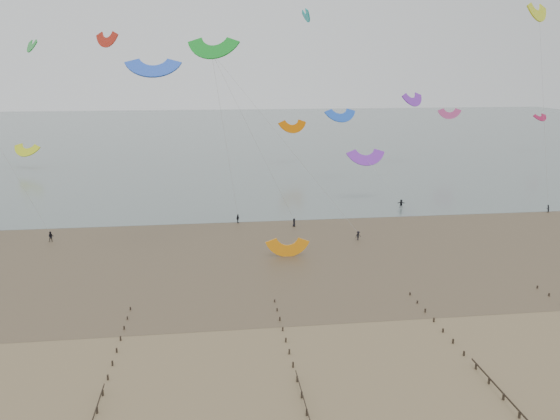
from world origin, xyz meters
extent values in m
plane|color=brown|center=(0.00, 0.00, 0.00)|extent=(500.00, 500.00, 0.00)
plane|color=#475654|center=(0.00, 200.00, 0.03)|extent=(500.00, 500.00, 0.00)
plane|color=#473A28|center=(0.00, 35.00, 0.01)|extent=(500.00, 500.00, 0.00)
ellipsoid|color=slate|center=(-18.00, 22.00, 0.01)|extent=(23.60, 14.36, 0.01)
ellipsoid|color=slate|center=(12.00, 38.00, 0.01)|extent=(33.64, 18.32, 0.01)
ellipsoid|color=slate|center=(45.00, 30.00, 0.01)|extent=(19.65, 13.67, 0.01)
cube|color=black|center=(-14.00, -9.05, 0.29)|extent=(0.16, 0.16, 0.68)
cube|color=black|center=(-14.00, -6.42, 0.28)|extent=(0.16, 0.16, 0.65)
cube|color=black|center=(-14.00, -3.79, 0.26)|extent=(0.16, 0.16, 0.62)
cube|color=black|center=(-14.00, -1.16, 0.25)|extent=(0.16, 0.16, 0.59)
cube|color=black|center=(-14.00, 1.47, 0.23)|extent=(0.16, 0.16, 0.57)
cube|color=black|center=(-14.00, 4.11, 0.22)|extent=(0.16, 0.16, 0.54)
cube|color=black|center=(-14.00, 6.74, 0.20)|extent=(0.16, 0.16, 0.51)
cube|color=black|center=(-14.00, 9.37, 0.19)|extent=(0.16, 0.16, 0.48)
cube|color=black|center=(-14.00, 12.00, 0.17)|extent=(0.16, 0.16, 0.45)
cube|color=black|center=(4.00, -11.68, 0.31)|extent=(0.16, 0.16, 0.71)
cube|color=black|center=(4.00, -9.05, 0.29)|extent=(0.16, 0.16, 0.68)
cube|color=black|center=(4.00, -6.42, 0.28)|extent=(0.16, 0.16, 0.65)
cube|color=black|center=(4.00, -3.79, 0.26)|extent=(0.16, 0.16, 0.62)
cube|color=black|center=(4.00, -1.16, 0.25)|extent=(0.16, 0.16, 0.59)
cube|color=black|center=(4.00, 1.47, 0.23)|extent=(0.16, 0.16, 0.57)
cube|color=black|center=(4.00, 4.11, 0.22)|extent=(0.16, 0.16, 0.54)
cube|color=black|center=(4.00, 6.74, 0.20)|extent=(0.16, 0.16, 0.51)
cube|color=black|center=(4.00, 9.37, 0.19)|extent=(0.16, 0.16, 0.48)
cube|color=black|center=(4.00, 12.00, 0.17)|extent=(0.16, 0.16, 0.45)
cube|color=black|center=(22.00, -14.32, 0.32)|extent=(0.16, 0.16, 0.74)
cube|color=black|center=(22.00, -11.68, 0.31)|extent=(0.16, 0.16, 0.71)
cube|color=black|center=(22.00, -9.05, 0.29)|extent=(0.16, 0.16, 0.68)
cube|color=black|center=(22.00, -6.42, 0.28)|extent=(0.16, 0.16, 0.65)
cube|color=black|center=(22.00, -3.79, 0.26)|extent=(0.16, 0.16, 0.62)
cube|color=black|center=(22.00, -1.16, 0.25)|extent=(0.16, 0.16, 0.59)
cube|color=black|center=(22.00, 1.47, 0.23)|extent=(0.16, 0.16, 0.57)
cube|color=black|center=(22.00, 4.11, 0.22)|extent=(0.16, 0.16, 0.54)
cube|color=black|center=(22.00, 6.74, 0.20)|extent=(0.16, 0.16, 0.51)
cube|color=black|center=(22.00, 9.37, 0.19)|extent=(0.16, 0.16, 0.48)
cube|color=black|center=(22.00, 12.00, 0.17)|extent=(0.16, 0.16, 0.45)
cube|color=black|center=(40.00, 9.37, 0.19)|extent=(0.16, 0.16, 0.48)
cube|color=black|center=(40.00, 12.00, 0.17)|extent=(0.16, 0.16, 0.45)
imported|color=black|center=(21.45, 36.00, 0.83)|extent=(1.21, 0.92, 1.65)
imported|color=black|center=(65.57, 49.59, 0.80)|extent=(0.98, 0.95, 1.60)
imported|color=black|center=(-31.31, 41.90, 0.91)|extent=(1.03, 0.89, 1.83)
imported|color=black|center=(1.26, 49.64, 0.88)|extent=(0.89, 1.10, 1.76)
imported|color=black|center=(11.68, 45.83, 0.80)|extent=(0.65, 0.86, 1.59)
imported|color=black|center=(36.70, 57.28, 0.90)|extent=(1.74, 0.87, 1.79)
camera|label=1|loc=(-3.47, -52.07, 29.03)|focal=35.00mm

